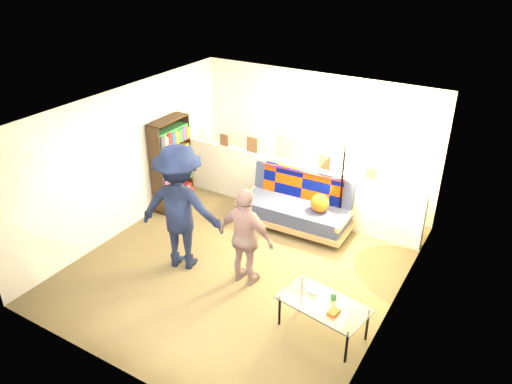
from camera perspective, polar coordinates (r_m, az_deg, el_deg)
ground at (r=7.71m, az=-1.54°, el=-8.13°), size 5.00×5.00×0.00m
room_shell at (r=7.24m, az=0.29°, el=4.59°), size 4.60×5.05×2.45m
half_wall_ledge at (r=8.80m, az=4.67°, el=0.43°), size 4.45×0.15×1.00m
ledge_decor at (r=8.59m, az=3.42°, el=4.75°), size 2.97×0.02×0.45m
futon_sofa at (r=8.50m, az=4.80°, el=-1.51°), size 1.94×0.98×0.82m
bookshelf at (r=9.07m, az=-9.64°, el=2.90°), size 0.28×0.83×1.66m
coffee_table at (r=6.33m, az=7.79°, el=-12.68°), size 1.18×0.78×0.57m
floor_lamp at (r=8.09m, az=10.09°, el=2.53°), size 0.34×0.30×1.60m
person_left at (r=7.28m, az=-8.62°, el=-1.80°), size 1.40×1.03×1.93m
person_right at (r=6.94m, az=-1.14°, el=-5.22°), size 0.88×0.40×1.48m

